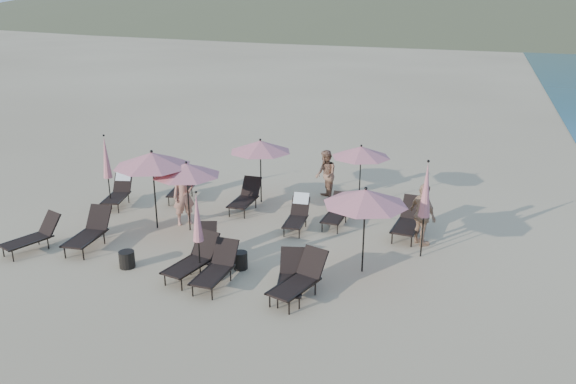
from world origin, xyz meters
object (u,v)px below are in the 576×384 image
(lounger_5, at_px, (300,279))
(lounger_12, at_px, (204,247))
(umbrella_closed_2, at_px, (106,158))
(lounger_6, at_px, (119,190))
(lounger_0, at_px, (33,235))
(umbrella_open_0, at_px, (152,159))
(lounger_8, at_px, (246,197))
(lounger_1, at_px, (89,231))
(side_table_0, at_px, (127,259))
(umbrella_open_4, at_px, (361,152))
(beachgoer_c, at_px, (423,215))
(umbrella_open_2, at_px, (365,197))
(lounger_2, at_px, (193,259))
(lounger_4, at_px, (291,277))
(umbrella_closed_0, at_px, (197,218))
(beachgoer_b, at_px, (326,175))
(umbrella_closed_1, at_px, (426,190))
(lounger_9, at_px, (298,214))
(lounger_3, at_px, (216,268))
(lounger_10, at_px, (337,212))
(beachgoer_a, at_px, (184,196))
(lounger_11, at_px, (409,220))
(umbrella_open_3, at_px, (260,146))
(side_table_1, at_px, (241,260))
(lounger_7, at_px, (182,186))
(umbrella_open_1, at_px, (186,169))

(lounger_5, bearing_deg, lounger_12, 179.08)
(lounger_5, xyz_separation_m, umbrella_closed_2, (-7.76, 3.53, 1.30))
(lounger_6, distance_m, lounger_12, 5.70)
(lounger_0, relative_size, umbrella_open_0, 0.71)
(lounger_6, xyz_separation_m, lounger_8, (4.27, 0.92, -0.05))
(lounger_1, xyz_separation_m, side_table_0, (1.72, -0.75, -0.25))
(umbrella_open_4, xyz_separation_m, beachgoer_c, (2.36, -2.64, -0.96))
(umbrella_open_2, bearing_deg, lounger_2, -158.01)
(lounger_6, bearing_deg, lounger_4, -42.96)
(lounger_12, bearing_deg, umbrella_closed_0, -89.13)
(lounger_5, relative_size, beachgoer_b, 1.05)
(lounger_1, distance_m, lounger_12, 3.47)
(beachgoer_c, bearing_deg, umbrella_closed_1, 143.77)
(lounger_0, distance_m, lounger_9, 7.50)
(lounger_3, bearing_deg, side_table_0, 179.38)
(umbrella_open_4, xyz_separation_m, umbrella_closed_2, (-7.73, -3.06, -0.10))
(lounger_9, xyz_separation_m, lounger_10, (1.05, 0.65, -0.04))
(beachgoer_a, bearing_deg, umbrella_open_4, -8.18)
(lounger_10, height_order, umbrella_closed_2, umbrella_closed_2)
(lounger_5, height_order, beachgoer_c, beachgoer_c)
(umbrella_open_0, bearing_deg, lounger_11, 14.97)
(lounger_0, xyz_separation_m, umbrella_open_2, (8.88, 1.69, 1.58))
(beachgoer_a, bearing_deg, lounger_6, 120.18)
(lounger_3, distance_m, lounger_4, 1.86)
(lounger_10, bearing_deg, lounger_11, -1.30)
(umbrella_closed_2, xyz_separation_m, beachgoer_a, (2.99, -0.37, -0.84))
(umbrella_open_3, bearing_deg, beachgoer_c, -17.97)
(umbrella_closed_1, bearing_deg, lounger_6, 175.22)
(lounger_9, bearing_deg, lounger_4, -79.34)
(umbrella_closed_2, bearing_deg, umbrella_open_4, 21.60)
(lounger_5, bearing_deg, lounger_1, -170.21)
(lounger_12, height_order, umbrella_closed_0, umbrella_closed_0)
(lounger_2, bearing_deg, umbrella_open_4, 77.11)
(lounger_2, bearing_deg, lounger_1, -178.52)
(lounger_9, xyz_separation_m, beachgoer_b, (0.08, 2.84, 0.42))
(lounger_12, bearing_deg, lounger_11, 17.02)
(umbrella_open_0, distance_m, beachgoer_c, 7.97)
(umbrella_open_3, bearing_deg, side_table_1, -74.23)
(lounger_2, xyz_separation_m, umbrella_open_0, (-2.56, 2.43, 1.72))
(lounger_7, height_order, lounger_9, lounger_7)
(lounger_6, bearing_deg, lounger_5, -42.71)
(lounger_11, bearing_deg, lounger_1, -150.98)
(lounger_11, distance_m, umbrella_closed_1, 2.04)
(umbrella_closed_1, bearing_deg, lounger_2, -150.36)
(lounger_0, xyz_separation_m, lounger_4, (7.52, 0.03, -0.02))
(lounger_3, distance_m, beachgoer_c, 6.01)
(lounger_2, distance_m, lounger_10, 5.16)
(lounger_0, bearing_deg, umbrella_open_1, 56.77)
(lounger_2, relative_size, lounger_11, 0.97)
(lounger_4, bearing_deg, umbrella_closed_1, 34.20)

